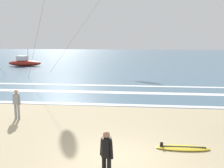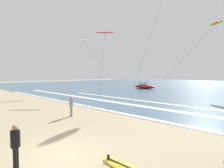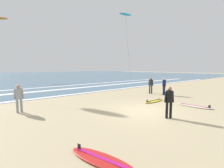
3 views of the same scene
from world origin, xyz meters
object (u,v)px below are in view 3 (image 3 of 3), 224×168
object	(u,v)px
surfboard_foreground_flat	(154,101)
surfer_left_near	(19,96)
surfer_foreground_main	(164,85)
kite_cyan_low_near	(125,15)
surfer_mid_group	(169,99)
kite_orange_mid_center	(0,19)
surfboard_right_spare	(195,106)
surfer_background_far	(151,84)
surfboard_left_pile	(101,159)

from	to	relation	value
surfboard_foreground_flat	surfer_left_near	bearing A→B (deg)	159.25
surfer_foreground_main	surfboard_foreground_flat	bearing A→B (deg)	-160.90
surfer_left_near	kite_cyan_low_near	distance (m)	32.79
surfer_left_near	surfboard_foreground_flat	distance (m)	8.86
surfer_mid_group	kite_orange_mid_center	size ratio (longest dim) A/B	0.12
surfer_mid_group	surfboard_right_spare	size ratio (longest dim) A/B	0.75
surfer_mid_group	surfer_background_far	xyz separation A→B (m)	(5.43, 5.08, 0.00)
surfer_foreground_main	surfer_left_near	bearing A→B (deg)	169.70
surfboard_left_pile	kite_orange_mid_center	size ratio (longest dim) A/B	0.17
surfer_mid_group	surfboard_left_pile	distance (m)	4.81
surfer_background_far	surfboard_foreground_flat	bearing A→B (deg)	-140.05
surfer_left_near	kite_orange_mid_center	distance (m)	33.28
surfboard_right_spare	surfboard_foreground_flat	xyz separation A→B (m)	(-0.74, 2.63, 0.00)
surfer_background_far	surfer_foreground_main	distance (m)	1.30
kite_orange_mid_center	surfboard_left_pile	bearing A→B (deg)	-91.07
surfer_mid_group	surfboard_right_spare	distance (m)	3.52
surfboard_right_spare	kite_orange_mid_center	world-z (taller)	kite_orange_mid_center
surfer_mid_group	kite_cyan_low_near	world-z (taller)	kite_cyan_low_near
surfboard_foreground_flat	surfboard_left_pile	distance (m)	8.11
surfer_mid_group	kite_orange_mid_center	bearing A→B (deg)	96.13
surfer_left_near	surfboard_left_pile	size ratio (longest dim) A/B	0.73
surfer_foreground_main	kite_cyan_low_near	size ratio (longest dim) A/B	0.11
surfer_left_near	surfboard_right_spare	size ratio (longest dim) A/B	0.75
surfboard_right_spare	kite_orange_mid_center	distance (m)	39.64
surfer_foreground_main	kite_orange_mid_center	xyz separation A→B (m)	(-9.69, 33.09, 11.90)
surfboard_right_spare	kite_cyan_low_near	world-z (taller)	kite_cyan_low_near
surfboard_left_pile	kite_cyan_low_near	size ratio (longest dim) A/B	0.14
surfer_left_near	kite_cyan_low_near	bearing A→B (deg)	34.19
surfer_mid_group	surfer_foreground_main	xyz separation A→B (m)	(5.73, 3.82, 0.00)
surfer_foreground_main	surfboard_left_pile	distance (m)	11.39
surfer_background_far	surfboard_left_pile	xyz separation A→B (m)	(-10.10, -5.81, -0.91)
surfer_mid_group	surfer_left_near	distance (m)	8.11
surfer_background_far	kite_orange_mid_center	size ratio (longest dim) A/B	0.12
surfer_left_near	surfboard_right_spare	world-z (taller)	surfer_left_near
surfer_mid_group	surfboard_left_pile	size ratio (longest dim) A/B	0.73
surfer_background_far	surfer_foreground_main	xyz separation A→B (m)	(0.30, -1.26, 0.00)
surfer_background_far	kite_cyan_low_near	size ratio (longest dim) A/B	0.11
surfboard_foreground_flat	kite_cyan_low_near	distance (m)	29.63
surfer_background_far	surfboard_foreground_flat	size ratio (longest dim) A/B	0.76
surfer_background_far	surfboard_foreground_flat	world-z (taller)	surfer_background_far
kite_orange_mid_center	surfboard_foreground_flat	bearing A→B (deg)	-79.04
surfer_mid_group	surfer_foreground_main	world-z (taller)	same
kite_orange_mid_center	kite_cyan_low_near	bearing A→B (deg)	-32.02
surfer_foreground_main	surfboard_right_spare	distance (m)	4.47
surfboard_right_spare	surfboard_left_pile	distance (m)	8.11
surfer_background_far	surfboard_right_spare	distance (m)	5.44
surfer_mid_group	surfer_background_far	distance (m)	7.44
surfboard_foreground_flat	surfboard_right_spare	bearing A→B (deg)	-74.22
surfboard_right_spare	surfboard_foreground_flat	size ratio (longest dim) A/B	1.02
surfer_mid_group	surfboard_left_pile	bearing A→B (deg)	-171.03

